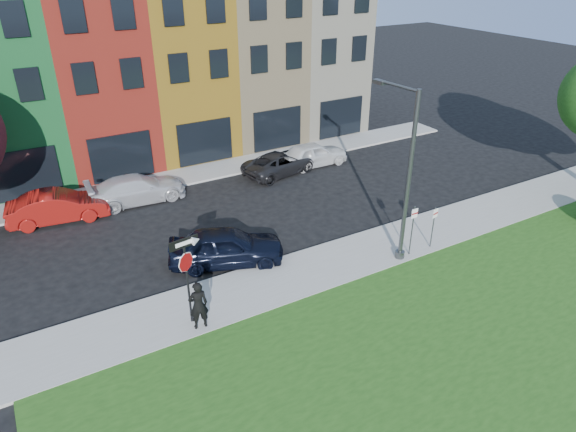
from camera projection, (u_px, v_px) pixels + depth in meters
ground at (369, 305)px, 19.26m from camera, size 120.00×120.00×0.00m
sidewalk_near at (363, 253)px, 22.42m from camera, size 40.00×3.00×0.12m
sidewalk_far at (166, 180)px, 29.40m from camera, size 40.00×2.40×0.12m
rowhouse_block at (133, 72)px, 32.07m from camera, size 30.00×10.12×10.00m
stop_sign at (186, 264)px, 17.14m from camera, size 1.05×0.19×3.41m
man at (198, 305)px, 17.57m from camera, size 0.76×0.57×1.87m
sedan_near at (226, 246)px, 21.47m from camera, size 5.16×6.09×1.63m
parked_car_red at (58, 207)px, 24.87m from camera, size 2.82×5.08×1.54m
parked_car_silver at (137, 189)px, 26.79m from camera, size 2.29×5.10×1.45m
parked_car_dark at (280, 163)px, 30.19m from camera, size 4.01×5.53×1.30m
parked_car_white at (313, 154)px, 31.27m from camera, size 1.89×4.36×1.46m
street_lamp at (405, 177)px, 20.49m from camera, size 0.49×2.58×7.23m
parking_sign_a at (434, 222)px, 22.23m from camera, size 0.32×0.11×1.95m
parking_sign_b at (413, 225)px, 21.59m from camera, size 0.32×0.08×2.32m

